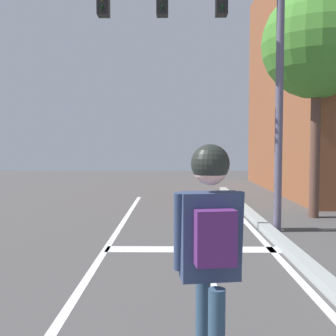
# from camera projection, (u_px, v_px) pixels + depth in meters

# --- Properties ---
(lane_line_center) EXTENTS (0.12, 20.00, 0.01)m
(lane_line_center) POSITION_uv_depth(u_px,v_px,m) (55.00, 328.00, 4.03)
(lane_line_center) COLOR silver
(lane_line_center) RESTS_ON ground
(stop_bar) EXTENTS (3.05, 0.40, 0.01)m
(stop_bar) POSITION_uv_depth(u_px,v_px,m) (193.00, 249.00, 7.05)
(stop_bar) COLOR silver
(stop_bar) RESTS_ON ground
(lane_arrow_stem) EXTENTS (0.16, 1.40, 0.01)m
(lane_arrow_stem) POSITION_uv_depth(u_px,v_px,m) (212.00, 288.00, 5.15)
(lane_arrow_stem) COLOR silver
(lane_arrow_stem) RESTS_ON ground
(lane_arrow_head) EXTENTS (0.71, 0.71, 0.01)m
(lane_arrow_head) POSITION_uv_depth(u_px,v_px,m) (206.00, 268.00, 6.00)
(lane_arrow_head) COLOR silver
(lane_arrow_head) RESTS_ON ground
(skater) EXTENTS (0.48, 0.64, 1.76)m
(skater) POSITION_uv_depth(u_px,v_px,m) (210.00, 238.00, 2.70)
(skater) COLOR #2E4962
(skater) RESTS_ON skateboard
(traffic_signal_mast) EXTENTS (4.95, 0.34, 5.41)m
(traffic_signal_mast) POSITION_uv_depth(u_px,v_px,m) (210.00, 39.00, 8.30)
(traffic_signal_mast) COLOR #565267
(traffic_signal_mast) RESTS_ON ground
(roadside_tree) EXTENTS (2.71, 2.71, 5.69)m
(roadside_tree) POSITION_uv_depth(u_px,v_px,m) (317.00, 44.00, 9.88)
(roadside_tree) COLOR brown
(roadside_tree) RESTS_ON ground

